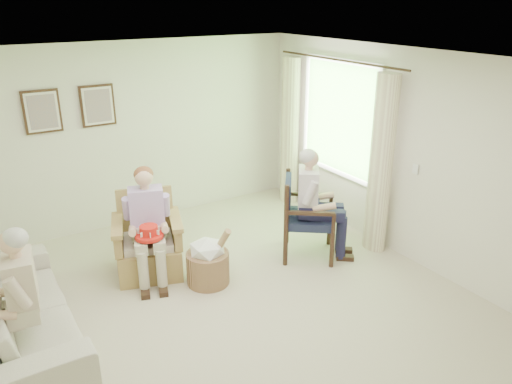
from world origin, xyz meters
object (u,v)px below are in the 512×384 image
at_px(wood_armchair, 305,212).
at_px(person_dark, 314,197).
at_px(hatbox, 208,261).
at_px(person_wicker, 149,217).
at_px(wicker_armchair, 148,248).
at_px(sofa, 20,312).
at_px(person_sofa, 18,293).
at_px(red_hat, 149,233).

xyz_separation_m(wood_armchair, person_dark, (-0.00, -0.17, 0.26)).
distance_m(person_dark, hatbox, 1.52).
bearing_deg(person_wicker, hatbox, -27.60).
relative_size(wicker_armchair, sofa, 0.43).
height_order(sofa, person_dark, person_dark).
distance_m(wicker_armchair, person_sofa, 1.87).
height_order(wicker_armchair, wood_armchair, wood_armchair).
relative_size(wicker_armchair, person_sofa, 0.75).
height_order(sofa, person_sofa, person_sofa).
height_order(person_wicker, person_sofa, person_wicker).
bearing_deg(person_wicker, person_dark, -0.75).
xyz_separation_m(wood_armchair, sofa, (-3.42, -0.03, -0.23)).
xyz_separation_m(red_hat, hatbox, (0.57, -0.30, -0.38)).
height_order(person_dark, red_hat, person_dark).
xyz_separation_m(person_wicker, red_hat, (-0.08, -0.20, -0.10)).
distance_m(sofa, person_dark, 3.46).
bearing_deg(wicker_armchair, red_hat, -85.90).
xyz_separation_m(sofa, person_sofa, (-0.00, -0.37, 0.42)).
distance_m(wicker_armchair, sofa, 1.64).
height_order(person_dark, hatbox, person_dark).
bearing_deg(person_wicker, wood_armchair, 3.97).
relative_size(person_wicker, hatbox, 1.80).
bearing_deg(sofa, hatbox, -89.78).
bearing_deg(person_dark, person_wicker, 108.34).
xyz_separation_m(wood_armchair, person_wicker, (-1.90, 0.47, 0.20)).
relative_size(red_hat, hatbox, 0.43).
bearing_deg(wicker_armchair, person_sofa, -128.59).
bearing_deg(hatbox, person_sofa, -169.34).
bearing_deg(person_sofa, wicker_armchair, 131.72).
xyz_separation_m(person_dark, person_sofa, (-3.42, -0.23, -0.08)).
xyz_separation_m(person_dark, red_hat, (-1.98, 0.45, -0.16)).
height_order(wicker_armchair, hatbox, wicker_armchair).
xyz_separation_m(wicker_armchair, hatbox, (0.49, -0.63, -0.02)).
bearing_deg(person_sofa, person_wicker, 128.19).
bearing_deg(wood_armchair, wicker_armchair, 109.45).
height_order(sofa, hatbox, hatbox).
xyz_separation_m(sofa, person_dark, (3.42, -0.14, 0.50)).
relative_size(person_sofa, hatbox, 1.78).
distance_m(wood_armchair, person_wicker, 1.97).
xyz_separation_m(person_wicker, hatbox, (0.49, -0.50, -0.48)).
bearing_deg(hatbox, wicker_armchair, 127.96).
bearing_deg(person_wicker, red_hat, -94.29).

